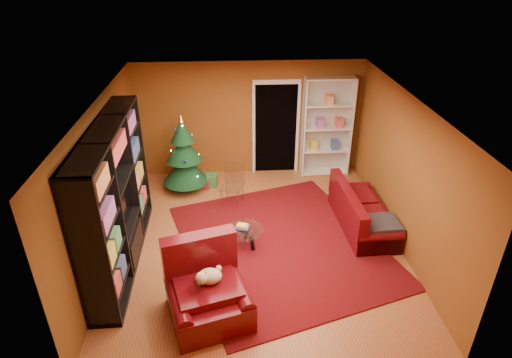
{
  "coord_description": "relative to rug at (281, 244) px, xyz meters",
  "views": [
    {
      "loc": [
        -0.43,
        -6.28,
        4.66
      ],
      "look_at": [
        0.0,
        0.4,
        1.05
      ],
      "focal_mm": 30.0,
      "sensor_mm": 36.0,
      "label": 1
    }
  ],
  "objects": [
    {
      "name": "christmas_tree",
      "position": [
        -1.84,
        2.13,
        0.83
      ],
      "size": [
        1.28,
        1.28,
        1.73
      ],
      "primitive_type": null,
      "rotation": [
        0.0,
        0.0,
        -0.4
      ],
      "color": "black",
      "rests_on": "floor"
    },
    {
      "name": "wall_left",
      "position": [
        -2.94,
        0.15,
        1.29
      ],
      "size": [
        0.05,
        5.5,
        2.6
      ],
      "primitive_type": "cube",
      "color": "brown",
      "rests_on": "ground"
    },
    {
      "name": "armchair",
      "position": [
        -1.23,
        -1.61,
        0.45
      ],
      "size": [
        1.46,
        1.46,
        0.92
      ],
      "primitive_type": null,
      "rotation": [
        0.0,
        0.0,
        0.29
      ],
      "color": "#47060C",
      "rests_on": "rug"
    },
    {
      "name": "gift_box_red",
      "position": [
        -1.44,
        2.17,
        0.11
      ],
      "size": [
        0.3,
        0.3,
        0.24
      ],
      "primitive_type": "cube",
      "rotation": [
        0.0,
        0.0,
        -0.26
      ],
      "color": "maroon",
      "rests_on": "floor"
    },
    {
      "name": "ceiling",
      "position": [
        -0.42,
        0.15,
        2.61
      ],
      "size": [
        5.0,
        5.5,
        0.05
      ],
      "primitive_type": "cube",
      "color": "silver",
      "rests_on": "wall_back"
    },
    {
      "name": "wall_back",
      "position": [
        -0.42,
        2.93,
        1.29
      ],
      "size": [
        5.0,
        0.05,
        2.6
      ],
      "primitive_type": "cube",
      "color": "brown",
      "rests_on": "ground"
    },
    {
      "name": "rug",
      "position": [
        0.0,
        0.0,
        0.0
      ],
      "size": [
        4.25,
        4.6,
        0.02
      ],
      "primitive_type": "cube",
      "rotation": [
        0.0,
        0.0,
        0.31
      ],
      "color": "#5B0A0E",
      "rests_on": "floor"
    },
    {
      "name": "doorway",
      "position": [
        0.18,
        2.88,
        1.04
      ],
      "size": [
        1.06,
        0.6,
        2.16
      ],
      "primitive_type": null,
      "color": "black",
      "rests_on": "floor"
    },
    {
      "name": "floor",
      "position": [
        -0.42,
        0.15,
        -0.04
      ],
      "size": [
        5.0,
        5.5,
        0.05
      ],
      "primitive_type": "cube",
      "color": "#954F2A",
      "rests_on": "ground"
    },
    {
      "name": "wall_right",
      "position": [
        2.11,
        0.15,
        1.29
      ],
      "size": [
        0.05,
        5.5,
        2.6
      ],
      "primitive_type": "cube",
      "color": "brown",
      "rests_on": "ground"
    },
    {
      "name": "sofa",
      "position": [
        1.6,
        0.48,
        0.39
      ],
      "size": [
        0.92,
        1.9,
        0.8
      ],
      "primitive_type": null,
      "rotation": [
        0.0,
        0.0,
        1.61
      ],
      "color": "#47060C",
      "rests_on": "rug"
    },
    {
      "name": "gift_box_green",
      "position": [
        -1.31,
        2.25,
        0.13
      ],
      "size": [
        0.29,
        0.29,
        0.27
      ],
      "primitive_type": "cube",
      "rotation": [
        0.0,
        0.0,
        -0.06
      ],
      "color": "#2A6A32",
      "rests_on": "floor"
    },
    {
      "name": "gift_box_teal",
      "position": [
        -1.66,
        2.24,
        0.14
      ],
      "size": [
        0.35,
        0.35,
        0.31
      ],
      "primitive_type": "cube",
      "rotation": [
        0.0,
        0.0,
        -0.15
      ],
      "color": "#1A7A76",
      "rests_on": "floor"
    },
    {
      "name": "media_unit",
      "position": [
        -2.69,
        -0.2,
        1.18
      ],
      "size": [
        0.52,
        3.11,
        2.38
      ],
      "primitive_type": null,
      "rotation": [
        0.0,
        0.0,
        0.02
      ],
      "color": "black",
      "rests_on": "floor"
    },
    {
      "name": "coffee_table",
      "position": [
        -0.66,
        -0.01,
        0.18
      ],
      "size": [
        0.9,
        0.9,
        0.45
      ],
      "primitive_type": null,
      "rotation": [
        0.0,
        0.0,
        -0.32
      ],
      "color": "gray",
      "rests_on": "rug"
    },
    {
      "name": "acrylic_chair",
      "position": [
        -0.85,
        1.42,
        0.4
      ],
      "size": [
        0.54,
        0.57,
        0.82
      ],
      "primitive_type": null,
      "rotation": [
        0.0,
        0.0,
        -0.33
      ],
      "color": "#66605B",
      "rests_on": "rug"
    },
    {
      "name": "dog",
      "position": [
        -1.19,
        -1.54,
        0.67
      ],
      "size": [
        0.47,
        0.4,
        0.3
      ],
      "primitive_type": null,
      "rotation": [
        0.0,
        0.0,
        0.29
      ],
      "color": "beige",
      "rests_on": "armchair"
    },
    {
      "name": "white_bookshelf",
      "position": [
        1.31,
        2.72,
        1.12
      ],
      "size": [
        1.08,
        0.39,
        2.33
      ],
      "primitive_type": null,
      "rotation": [
        0.0,
        0.0,
        0.0
      ],
      "color": "white",
      "rests_on": "floor"
    }
  ]
}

